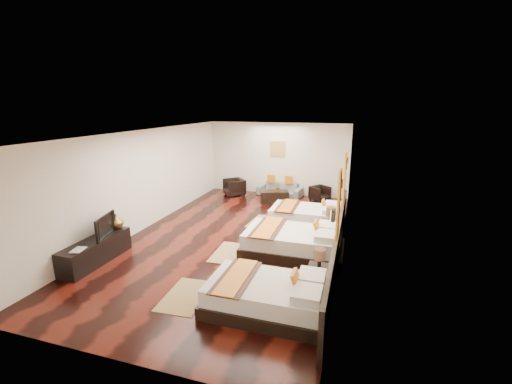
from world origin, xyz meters
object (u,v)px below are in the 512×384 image
(bed_mid, at_px, (294,242))
(armchair_right, at_px, (320,193))
(tv_console, at_px, (96,251))
(table_plant, at_px, (278,188))
(sofa, at_px, (280,189))
(nightstand_a, at_px, (319,275))
(armchair_left, at_px, (234,187))
(bed_far, at_px, (307,216))
(nightstand_b, at_px, (330,229))
(tv, at_px, (102,226))
(book, at_px, (73,250))
(figurine, at_px, (116,221))
(coffee_table, at_px, (274,196))
(bed_near, at_px, (268,295))

(bed_mid, relative_size, armchair_right, 3.78)
(tv_console, bearing_deg, table_plant, 64.63)
(sofa, bearing_deg, nightstand_a, -61.63)
(sofa, bearing_deg, tv_console, -102.51)
(armchair_left, height_order, armchair_right, armchair_left)
(bed_far, relative_size, nightstand_b, 2.32)
(nightstand_b, relative_size, armchair_left, 1.26)
(nightstand_b, relative_size, armchair_right, 1.49)
(bed_far, height_order, nightstand_a, nightstand_a)
(table_plant, bearing_deg, bed_far, -56.47)
(tv, xyz_separation_m, book, (-0.05, -0.81, -0.24))
(tv_console, bearing_deg, bed_far, 42.27)
(bed_far, distance_m, tv, 5.52)
(tv_console, bearing_deg, tv, 76.54)
(figurine, height_order, coffee_table, figurine)
(bed_far, bearing_deg, bed_mid, -89.93)
(nightstand_a, relative_size, table_plant, 2.87)
(bed_far, distance_m, book, 6.10)
(bed_far, xyz_separation_m, coffee_table, (-1.53, 2.13, -0.08))
(nightstand_b, distance_m, armchair_left, 5.30)
(armchair_left, xyz_separation_m, coffee_table, (1.71, -0.35, -0.13))
(bed_near, height_order, nightstand_a, nightstand_a)
(table_plant, bearing_deg, armchair_left, 168.34)
(bed_far, relative_size, table_plant, 7.42)
(bed_near, bearing_deg, nightstand_b, 77.68)
(coffee_table, bearing_deg, armchair_right, 19.95)
(sofa, relative_size, table_plant, 6.05)
(armchair_left, relative_size, table_plant, 2.54)
(tv, bearing_deg, table_plant, -40.70)
(bed_near, height_order, tv, tv)
(book, height_order, armchair_left, armchair_left)
(nightstand_a, relative_size, tv_console, 0.46)
(nightstand_b, xyz_separation_m, sofa, (-2.27, 3.99, -0.07))
(figurine, xyz_separation_m, sofa, (2.67, 6.06, -0.47))
(bed_mid, distance_m, bed_far, 2.07)
(tv, relative_size, armchair_left, 1.21)
(book, bearing_deg, bed_mid, 29.27)
(tv, bearing_deg, coffee_table, -39.49)
(bed_near, relative_size, figurine, 5.95)
(bed_near, relative_size, table_plant, 7.36)
(bed_mid, bearing_deg, coffee_table, 110.01)
(nightstand_b, distance_m, coffee_table, 3.88)
(armchair_right, bearing_deg, book, -172.95)
(nightstand_a, relative_size, sofa, 0.47)
(book, height_order, coffee_table, book)
(bed_mid, bearing_deg, tv, -159.63)
(armchair_left, xyz_separation_m, armchair_right, (3.30, 0.22, -0.05))
(bed_mid, distance_m, book, 4.82)
(bed_mid, bearing_deg, armchair_left, 125.47)
(bed_mid, distance_m, tv_console, 4.55)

